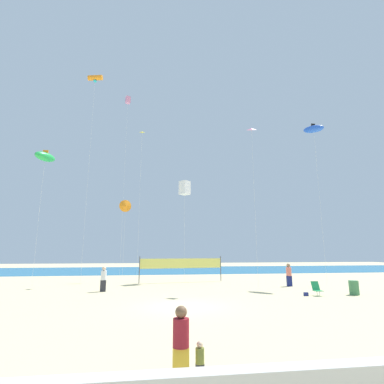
# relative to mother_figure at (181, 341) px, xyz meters

# --- Properties ---
(ground_plane) EXTENTS (120.00, 120.00, 0.00)m
(ground_plane) POSITION_rel_mother_figure_xyz_m (1.03, 9.04, -0.86)
(ground_plane) COLOR beige
(ocean_band) EXTENTS (120.00, 20.00, 0.01)m
(ocean_band) POSITION_rel_mother_figure_xyz_m (1.03, 40.61, -0.86)
(ocean_band) COLOR #1E6B99
(ocean_band) RESTS_ON ground
(mother_figure) EXTENTS (0.37, 0.37, 1.61)m
(mother_figure) POSITION_rel_mother_figure_xyz_m (0.00, 0.00, 0.00)
(mother_figure) COLOR gold
(mother_figure) RESTS_ON ground
(toddler_figure) EXTENTS (0.20, 0.20, 0.85)m
(toddler_figure) POSITION_rel_mother_figure_xyz_m (0.42, -0.02, -0.40)
(toddler_figure) COLOR #2D2D33
(toddler_figure) RESTS_ON ground
(beachgoer_coral_shirt) EXTENTS (0.42, 0.42, 1.85)m
(beachgoer_coral_shirt) POSITION_rel_mother_figure_xyz_m (10.88, 16.91, 0.13)
(beachgoer_coral_shirt) COLOR navy
(beachgoer_coral_shirt) RESTS_ON ground
(beachgoer_white_shirt) EXTENTS (0.40, 0.40, 1.76)m
(beachgoer_white_shirt) POSITION_rel_mother_figure_xyz_m (-3.98, 15.70, 0.08)
(beachgoer_white_shirt) COLOR #2D2D33
(beachgoer_white_shirt) RESTS_ON ground
(folding_beach_chair) EXTENTS (0.52, 0.65, 0.89)m
(folding_beach_chair) POSITION_rel_mother_figure_xyz_m (10.21, 11.70, -0.39)
(folding_beach_chair) COLOR #1E8C4C
(folding_beach_chair) RESTS_ON ground
(trash_barrel) EXTENTS (0.61, 0.61, 0.92)m
(trash_barrel) POSITION_rel_mother_figure_xyz_m (12.86, 11.65, -0.40)
(trash_barrel) COLOR #3F7F4C
(trash_barrel) RESTS_ON ground
(volleyball_net) EXTENTS (7.96, 1.25, 2.40)m
(volleyball_net) POSITION_rel_mother_figure_xyz_m (2.35, 21.51, 0.78)
(volleyball_net) COLOR #4C4C51
(volleyball_net) RESTS_ON ground
(beach_handbag) EXTENTS (0.28, 0.14, 0.23)m
(beach_handbag) POSITION_rel_mother_figure_xyz_m (9.41, 11.66, -0.75)
(beach_handbag) COLOR navy
(beach_handbag) RESTS_ON ground
(kite_orange_delta) EXTENTS (1.26, 0.59, 8.08)m
(kite_orange_delta) POSITION_rel_mother_figure_xyz_m (-3.30, 23.52, 6.59)
(kite_orange_delta) COLOR silver
(kite_orange_delta) RESTS_ON ground
(kite_green_inflatable) EXTENTS (1.73, 2.53, 11.98)m
(kite_green_inflatable) POSITION_rel_mother_figure_xyz_m (-10.43, 20.24, 10.47)
(kite_green_inflatable) COLOR silver
(kite_green_inflatable) RESTS_ON ground
(kite_pink_diamond) EXTENTS (0.79, 0.80, 13.25)m
(kite_pink_diamond) POSITION_rel_mother_figure_xyz_m (7.58, 15.36, 12.03)
(kite_pink_diamond) COLOR silver
(kite_pink_diamond) RESTS_ON ground
(kite_pink_box) EXTENTS (0.72, 0.72, 22.29)m
(kite_pink_box) POSITION_rel_mother_figure_xyz_m (-3.99, 28.16, 20.86)
(kite_pink_box) COLOR silver
(kite_pink_box) RESTS_ON ground
(kite_yellow_diamond) EXTENTS (0.44, 0.45, 15.14)m
(kite_yellow_diamond) POSITION_rel_mother_figure_xyz_m (-1.83, 22.00, 13.47)
(kite_yellow_diamond) COLOR silver
(kite_yellow_diamond) RESTS_ON ground
(kite_orange_tube) EXTENTS (1.48, 0.80, 20.17)m
(kite_orange_tube) POSITION_rel_mother_figure_xyz_m (-6.60, 20.55, 18.96)
(kite_orange_tube) COLOR silver
(kite_orange_tube) RESTS_ON ground
(kite_blue_inflatable) EXTENTS (1.75, 2.13, 15.01)m
(kite_blue_inflatable) POSITION_rel_mother_figure_xyz_m (14.67, 17.58, 13.59)
(kite_blue_inflatable) COLOR silver
(kite_blue_inflatable) RESTS_ON ground
(kite_white_box) EXTENTS (1.23, 1.23, 9.95)m
(kite_white_box) POSITION_rel_mother_figure_xyz_m (2.68, 22.18, 8.39)
(kite_white_box) COLOR silver
(kite_white_box) RESTS_ON ground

